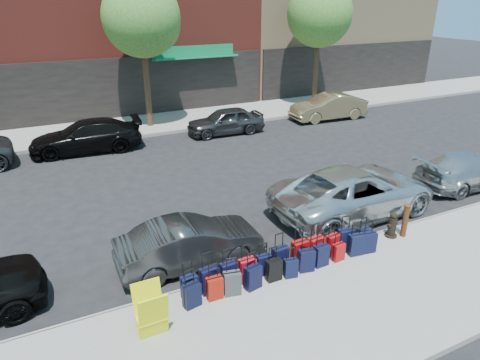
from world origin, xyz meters
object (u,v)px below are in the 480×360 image
suitcase_front_5 (280,258)px  car_far_1 (86,136)px  bollard (405,220)px  tree_center (144,20)px  car_near_2 (354,191)px  fire_hydrant (392,225)px  car_far_3 (328,107)px  car_near_3 (470,170)px  display_rack (151,312)px  car_far_2 (226,121)px  car_near_1 (190,243)px  tree_right (322,16)px

suitcase_front_5 → car_far_1: car_far_1 is taller
bollard → car_far_1: bearing=120.2°
tree_center → car_near_2: size_ratio=1.31×
fire_hydrant → car_far_3: 13.24m
fire_hydrant → car_far_1: car_far_1 is taller
car_near_3 → car_far_1: bearing=52.5°
suitcase_front_5 → display_rack: size_ratio=0.93×
car_far_3 → bollard: bearing=-23.9°
car_far_1 → car_far_2: (6.73, -0.28, -0.04)m
fire_hydrant → car_far_3: size_ratio=0.17×
car_near_1 → car_near_2: 5.70m
fire_hydrant → car_near_1: 5.72m
car_near_1 → car_far_2: bearing=-28.7°
car_near_1 → car_far_1: 10.52m
car_far_1 → car_far_3: 13.11m
tree_right → car_far_2: tree_right is taller
suitcase_front_5 → car_far_1: 12.22m
tree_center → car_far_2: 6.25m
tree_center → car_near_2: tree_center is taller
car_far_1 → car_far_3: (13.10, -0.31, 0.02)m
fire_hydrant → car_far_1: size_ratio=0.16×
car_near_2 → car_far_1: car_near_2 is taller
car_far_2 → car_near_1: bearing=-25.8°
car_near_2 → car_far_3: (6.28, 9.72, -0.05)m
bollard → car_far_3: (6.11, 11.71, 0.07)m
car_near_2 → fire_hydrant: bearing=173.0°
display_rack → car_near_2: 7.75m
car_near_3 → tree_center: bearing=36.3°
tree_right → car_far_2: 9.24m
tree_right → car_near_1: (-13.05, -12.87, -4.79)m
car_far_1 → car_far_3: bearing=93.7°
car_near_1 → car_far_1: (-1.14, 10.46, 0.08)m
tree_right → bollard: 16.82m
car_far_2 → car_near_2: bearing=3.5°
car_near_2 → car_near_3: 5.23m
car_far_3 → tree_center: bearing=-102.5°
suitcase_front_5 → display_rack: (-3.47, -0.77, 0.21)m
car_near_1 → tree_right: bearing=-45.3°
car_near_2 → bollard: bearing=-177.5°
car_near_3 → car_far_3: size_ratio=0.99×
fire_hydrant → car_near_2: bearing=78.0°
car_near_1 → car_far_3: bearing=-49.6°
tree_center → car_far_3: 10.87m
fire_hydrant → car_near_2: car_near_2 is taller
bollard → car_near_1: bearing=165.0°
tree_center → car_near_1: (-2.55, -12.87, -4.79)m
bollard → car_far_2: size_ratio=0.25×
display_rack → car_far_3: car_far_3 is taller
car_near_2 → car_far_1: size_ratio=1.14×
display_rack → car_far_3: bearing=41.7°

